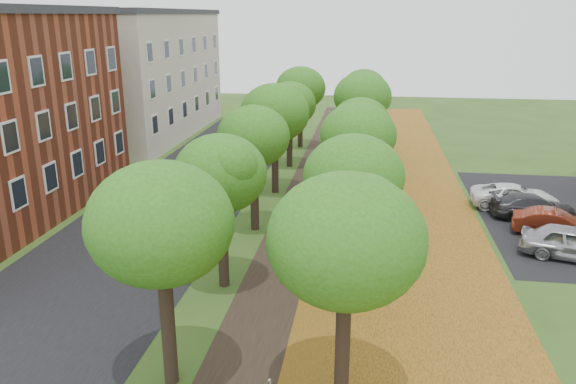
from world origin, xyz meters
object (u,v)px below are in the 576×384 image
(car_silver, at_px, (573,243))
(car_white, at_px, (515,197))
(car_grey, at_px, (533,207))
(car_red, at_px, (555,223))

(car_silver, relative_size, car_white, 0.93)
(car_white, bearing_deg, car_grey, -156.32)
(car_grey, height_order, car_white, car_white)
(car_white, bearing_deg, car_red, -163.36)
(car_red, height_order, car_white, car_white)
(car_grey, bearing_deg, car_silver, -179.44)
(car_grey, xyz_separation_m, car_white, (-0.55, 1.52, 0.02))
(car_silver, xyz_separation_m, car_white, (-0.86, 6.56, -0.09))
(car_red, relative_size, car_white, 0.82)
(car_red, xyz_separation_m, car_white, (-0.90, 3.92, 0.01))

